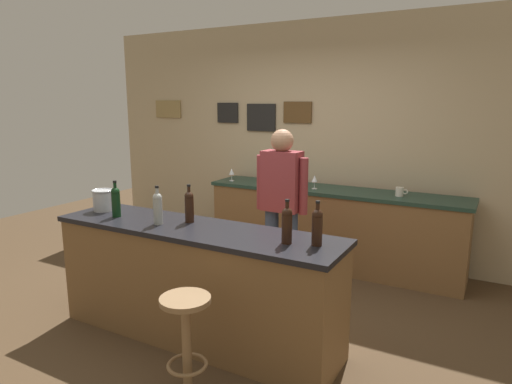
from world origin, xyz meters
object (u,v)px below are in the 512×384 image
(wine_bottle_a, at_px, (116,201))
(wine_glass_a, at_px, (232,172))
(coffee_mug, at_px, (400,192))
(wine_bottle_e, at_px, (317,226))
(wine_bottle_d, at_px, (287,224))
(bartender, at_px, (281,202))
(wine_bottle_b, at_px, (158,207))
(ice_bucket, at_px, (103,200))
(wine_bottle_c, at_px, (189,205))
(wine_glass_b, at_px, (315,179))
(bar_stool, at_px, (186,330))

(wine_bottle_a, height_order, wine_glass_a, wine_bottle_a)
(wine_bottle_a, xyz_separation_m, coffee_mug, (1.88, 2.09, -0.11))
(wine_bottle_a, xyz_separation_m, wine_bottle_e, (1.74, 0.10, 0.00))
(wine_bottle_d, xyz_separation_m, coffee_mug, (0.33, 2.05, -0.11))
(bartender, xyz_separation_m, wine_bottle_b, (-0.54, -1.09, 0.12))
(ice_bucket, bearing_deg, wine_glass_a, 85.97)
(wine_bottle_c, xyz_separation_m, wine_glass_b, (0.32, 1.87, -0.05))
(wine_bottle_b, relative_size, wine_glass_a, 1.97)
(ice_bucket, distance_m, coffee_mug, 2.92)
(wine_bottle_a, height_order, wine_glass_b, wine_bottle_a)
(ice_bucket, bearing_deg, coffee_mug, 42.86)
(coffee_mug, bearing_deg, wine_bottle_c, -122.82)
(wine_bottle_c, distance_m, coffee_mug, 2.30)
(wine_bottle_d, relative_size, coffee_mug, 2.45)
(bartender, xyz_separation_m, wine_bottle_a, (-1.01, -1.09, 0.12))
(wine_bottle_b, bearing_deg, coffee_mug, 55.84)
(bartender, relative_size, bar_stool, 2.38)
(ice_bucket, relative_size, wine_glass_a, 1.21)
(wine_bottle_c, relative_size, ice_bucket, 1.63)
(wine_bottle_b, relative_size, wine_glass_b, 1.97)
(bartender, bearing_deg, ice_bucket, -142.04)
(bar_stool, xyz_separation_m, wine_bottle_d, (0.40, 0.61, 0.60))
(bartender, relative_size, wine_bottle_c, 5.29)
(wine_glass_a, bearing_deg, wine_bottle_a, -86.45)
(wine_bottle_a, bearing_deg, wine_glass_a, 93.55)
(bar_stool, xyz_separation_m, coffee_mug, (0.74, 2.66, 0.49))
(wine_bottle_b, bearing_deg, bartender, 63.53)
(wine_bottle_b, height_order, wine_glass_b, wine_bottle_b)
(wine_glass_b, height_order, coffee_mug, wine_glass_b)
(bartender, relative_size, wine_bottle_a, 5.29)
(bar_stool, distance_m, wine_bottle_d, 0.94)
(wine_bottle_a, xyz_separation_m, wine_glass_b, (0.96, 2.03, -0.05))
(wine_bottle_b, xyz_separation_m, wine_bottle_d, (1.09, 0.05, 0.00))
(wine_bottle_e, bearing_deg, ice_bucket, -179.98)
(wine_bottle_e, xyz_separation_m, wine_glass_b, (-0.78, 1.93, -0.05))
(wine_bottle_a, bearing_deg, wine_bottle_b, -1.15)
(bar_stool, relative_size, coffee_mug, 5.44)
(wine_bottle_b, height_order, ice_bucket, wine_bottle_b)
(wine_bottle_d, bearing_deg, wine_bottle_a, -178.50)
(wine_bottle_d, distance_m, wine_glass_a, 2.59)
(ice_bucket, height_order, coffee_mug, ice_bucket)
(bartender, bearing_deg, wine_glass_b, 92.79)
(wine_bottle_c, bearing_deg, wine_bottle_b, -136.84)
(wine_bottle_b, bearing_deg, ice_bucket, 171.56)
(wine_glass_a, xyz_separation_m, coffee_mug, (2.01, 0.07, -0.06))
(bar_stool, height_order, wine_bottle_c, wine_bottle_c)
(ice_bucket, bearing_deg, bar_stool, -25.37)
(wine_bottle_a, xyz_separation_m, ice_bucket, (-0.26, 0.10, -0.04))
(wine_bottle_c, height_order, wine_bottle_e, same)
(wine_bottle_e, height_order, wine_glass_a, wine_bottle_e)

